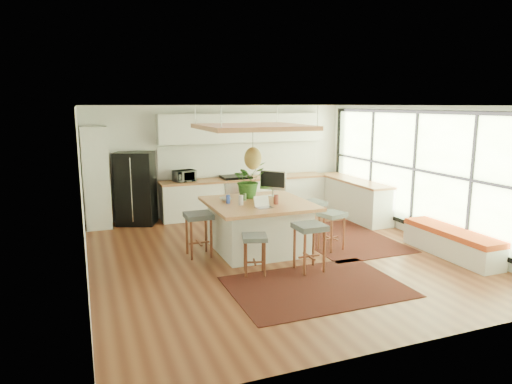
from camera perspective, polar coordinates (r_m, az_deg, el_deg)
name	(u,v)px	position (r m, az deg, el deg)	size (l,w,h in m)	color
floor	(276,255)	(8.49, 2.50, -7.82)	(7.00, 7.00, 0.00)	#5C2B1A
ceiling	(277,106)	(8.04, 2.66, 10.73)	(7.00, 7.00, 0.00)	white
wall_back	(220,160)	(11.42, -4.49, 3.97)	(6.50, 6.50, 0.00)	white
wall_front	(406,233)	(5.22, 18.20, -4.92)	(6.50, 6.50, 0.00)	white
wall_left	(82,195)	(7.49, -20.85, -0.39)	(7.00, 7.00, 0.00)	white
wall_right	(423,173)	(9.90, 20.09, 2.27)	(7.00, 7.00, 0.00)	white
window_wall	(422,170)	(9.88, 19.98, 2.55)	(0.10, 6.20, 2.60)	black
pantry	(96,178)	(10.67, -19.33, 1.67)	(0.55, 0.60, 2.25)	silver
back_counter_base	(246,197)	(11.43, -1.32, -0.62)	(4.20, 0.60, 0.88)	silver
back_counter_top	(245,179)	(11.35, -1.33, 1.66)	(4.24, 0.64, 0.05)	#A45F3A
backsplash	(241,159)	(11.56, -1.84, 4.08)	(4.20, 0.02, 0.80)	white
upper_cabinets	(243,128)	(11.35, -1.60, 8.01)	(4.20, 0.34, 0.70)	silver
range	(236,195)	(11.34, -2.51, -0.41)	(0.76, 0.62, 1.00)	#A5A5AA
right_counter_base	(353,199)	(11.44, 12.02, -0.85)	(0.60, 2.50, 0.88)	silver
right_counter_top	(354,180)	(11.35, 12.11, 1.42)	(0.64, 2.54, 0.05)	#A45F3A
window_bench	(451,243)	(9.07, 23.17, -5.83)	(0.52, 2.00, 0.50)	silver
ceiling_panel	(253,142)	(8.32, -0.40, 6.26)	(1.86, 1.86, 0.80)	#A45F3A
rug_near	(316,287)	(7.13, 7.56, -11.62)	(2.60, 1.80, 0.01)	black
rug_right	(343,238)	(9.61, 10.81, -5.72)	(1.80, 2.60, 0.01)	black
fridge	(135,184)	(10.76, -14.81, 0.92)	(0.83, 0.65, 1.67)	black
island	(258,226)	(8.62, 0.30, -4.28)	(1.85, 1.85, 0.93)	#A45F3A
stool_near_left	(255,253)	(7.44, -0.18, -7.66)	(0.39, 0.39, 0.66)	#4E5456
stool_near_right	(309,250)	(7.65, 6.66, -7.21)	(0.47, 0.47, 0.80)	#4E5456
stool_right_front	(331,231)	(8.79, 9.39, -4.89)	(0.43, 0.43, 0.73)	#4E5456
stool_right_back	(312,220)	(9.55, 7.03, -3.54)	(0.45, 0.45, 0.76)	#4E5456
stool_left_side	(199,237)	(8.38, -7.14, -5.60)	(0.47, 0.47, 0.80)	#4E5456
laptop	(264,201)	(8.00, 1.04, -1.17)	(0.29, 0.31, 0.22)	#A5A5AA
monitor	(273,183)	(9.01, 2.12, 1.10)	(0.56, 0.20, 0.52)	#A5A5AA
microwave	(184,175)	(10.90, -8.94, 2.16)	(0.49, 0.27, 0.33)	#A5A5AA
island_plant	(249,183)	(8.89, -0.94, 1.07)	(0.63, 0.70, 0.55)	#1E4C19
island_bowl	(226,199)	(8.66, -3.79, -0.89)	(0.23, 0.23, 0.06)	white
island_bottle_0	(229,198)	(8.41, -3.44, -0.77)	(0.07, 0.07, 0.19)	blue
island_bottle_1	(241,200)	(8.22, -1.91, -1.02)	(0.07, 0.07, 0.19)	white
island_bottle_2	(277,199)	(8.32, 2.66, -0.89)	(0.07, 0.07, 0.19)	brown
island_bottle_3	(275,195)	(8.67, 2.34, -0.40)	(0.07, 0.07, 0.19)	white
island_bottle_4	(244,195)	(8.66, -1.53, -0.41)	(0.07, 0.07, 0.19)	#4A7244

